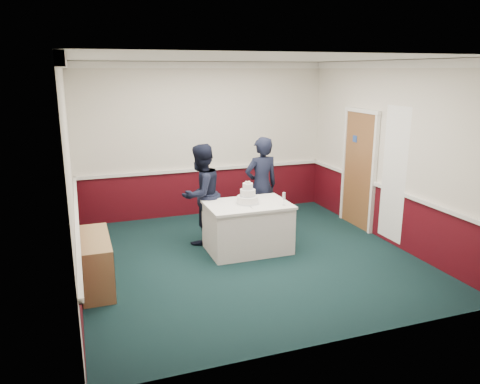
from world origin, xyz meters
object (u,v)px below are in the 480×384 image
object	(u,v)px
cake_table	(248,227)
person_woman	(261,186)
champagne_flute	(284,197)
wedding_cake	(248,197)
cake_knife	(250,207)
sideboard	(96,262)
person_man	(201,194)

from	to	relation	value
cake_table	person_woman	size ratio (longest dim) A/B	0.76
person_woman	champagne_flute	bearing A→B (deg)	82.91
wedding_cake	cake_knife	xyz separation A→B (m)	(-0.03, -0.20, -0.11)
cake_knife	sideboard	bearing A→B (deg)	-169.80
person_woman	wedding_cake	bearing A→B (deg)	48.18
champagne_flute	person_woman	xyz separation A→B (m)	(0.02, 1.00, -0.06)
wedding_cake	champagne_flute	size ratio (longest dim) A/B	1.78
cake_knife	person_man	bearing A→B (deg)	126.74
person_man	person_woman	xyz separation A→B (m)	(1.12, 0.11, 0.03)
wedding_cake	person_woman	bearing A→B (deg)	53.90
wedding_cake	champagne_flute	distance (m)	0.57
sideboard	cake_knife	xyz separation A→B (m)	(2.35, 0.35, 0.44)
wedding_cake	cake_knife	world-z (taller)	wedding_cake
champagne_flute	person_man	world-z (taller)	person_man
sideboard	wedding_cake	xyz separation A→B (m)	(2.38, 0.55, 0.55)
cake_table	sideboard	bearing A→B (deg)	-166.89
cake_knife	person_man	world-z (taller)	person_man
wedding_cake	person_woman	size ratio (longest dim) A/B	0.21
champagne_flute	person_woman	world-z (taller)	person_woman
cake_knife	person_man	distance (m)	0.99
cake_table	person_woman	world-z (taller)	person_woman
wedding_cake	person_man	xyz separation A→B (m)	(-0.60, 0.61, -0.06)
cake_table	person_man	size ratio (longest dim) A/B	0.79
cake_table	champagne_flute	world-z (taller)	champagne_flute
person_man	person_woman	size ratio (longest dim) A/B	0.97
sideboard	person_man	bearing A→B (deg)	33.22
sideboard	person_man	distance (m)	2.18
cake_knife	wedding_cake	bearing A→B (deg)	83.10
cake_knife	champagne_flute	xyz separation A→B (m)	(0.53, -0.08, 0.14)
person_man	sideboard	bearing A→B (deg)	-0.23
wedding_cake	person_man	world-z (taller)	person_man
cake_knife	person_woman	bearing A→B (deg)	60.54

